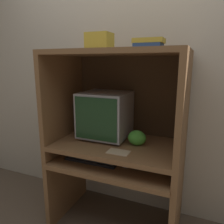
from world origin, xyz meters
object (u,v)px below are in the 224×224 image
object	(u,v)px
book_stack	(149,44)
storage_box	(99,42)
keyboard	(92,159)
snack_bag	(137,138)
mouse	(126,166)
crt_monitor	(105,115)

from	to	relation	value
book_stack	storage_box	world-z (taller)	storage_box
keyboard	book_stack	world-z (taller)	book_stack
snack_bag	mouse	bearing A→B (deg)	-107.53
snack_bag	book_stack	xyz separation A→B (m)	(0.06, 0.01, 0.71)
crt_monitor	book_stack	bearing A→B (deg)	-8.58
mouse	snack_bag	distance (m)	0.23
mouse	snack_bag	world-z (taller)	snack_bag
snack_bag	storage_box	xyz separation A→B (m)	(-0.30, -0.03, 0.73)
keyboard	storage_box	world-z (taller)	storage_box
crt_monitor	mouse	bearing A→B (deg)	-38.09
keyboard	snack_bag	xyz separation A→B (m)	(0.33, 0.13, 0.19)
crt_monitor	mouse	world-z (taller)	crt_monitor
book_stack	storage_box	xyz separation A→B (m)	(-0.37, -0.04, 0.02)
mouse	storage_box	xyz separation A→B (m)	(-0.26, 0.11, 0.91)
mouse	book_stack	world-z (taller)	book_stack
keyboard	mouse	xyz separation A→B (m)	(0.29, -0.00, 0.00)
keyboard	crt_monitor	bearing A→B (deg)	82.96
mouse	keyboard	bearing A→B (deg)	179.01
mouse	storage_box	size ratio (longest dim) A/B	0.38
crt_monitor	snack_bag	size ratio (longest dim) A/B	2.72
keyboard	snack_bag	world-z (taller)	snack_bag
snack_bag	book_stack	distance (m)	0.71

